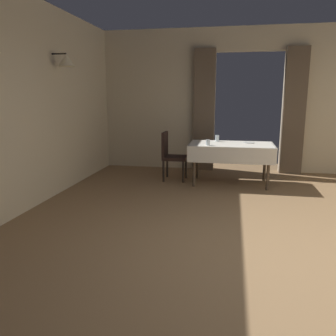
% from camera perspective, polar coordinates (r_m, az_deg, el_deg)
% --- Properties ---
extents(ground, '(10.08, 10.08, 0.00)m').
position_cam_1_polar(ground, '(3.77, 14.65, -13.77)').
color(ground, olive).
extents(wall_back, '(6.40, 0.27, 3.00)m').
position_cam_1_polar(wall_back, '(7.58, 13.21, 10.94)').
color(wall_back, beige).
rests_on(wall_back, ground).
extents(dining_table_mid, '(1.52, 0.91, 0.75)m').
position_cam_1_polar(dining_table_mid, '(6.39, 10.47, 3.15)').
color(dining_table_mid, '#4C3D2D').
rests_on(dining_table_mid, ground).
extents(chair_mid_left, '(0.44, 0.44, 0.93)m').
position_cam_1_polar(chair_mid_left, '(6.62, 0.47, 2.42)').
color(chair_mid_left, black).
rests_on(chair_mid_left, ground).
extents(plate_mid_a, '(0.21, 0.21, 0.01)m').
position_cam_1_polar(plate_mid_a, '(6.54, 13.29, 4.12)').
color(plate_mid_a, white).
rests_on(plate_mid_a, dining_table_mid).
extents(glass_mid_b, '(0.07, 0.07, 0.10)m').
position_cam_1_polar(glass_mid_b, '(6.10, 6.66, 4.25)').
color(glass_mid_b, silver).
rests_on(glass_mid_b, dining_table_mid).
extents(glass_mid_c, '(0.07, 0.07, 0.12)m').
position_cam_1_polar(glass_mid_c, '(6.68, 8.18, 4.93)').
color(glass_mid_c, silver).
rests_on(glass_mid_c, dining_table_mid).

